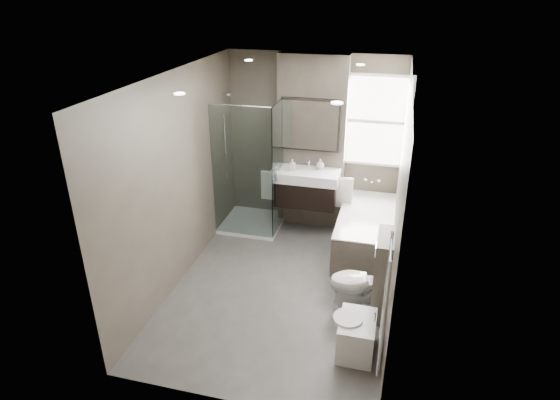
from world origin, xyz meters
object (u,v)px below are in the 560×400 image
(vanity, at_px, (306,187))
(bathtub, at_px, (366,230))
(bidet, at_px, (356,335))
(toilet, at_px, (360,282))

(vanity, relative_size, bathtub, 0.59)
(vanity, relative_size, bidet, 1.82)
(vanity, height_order, toilet, vanity)
(bidet, bearing_deg, bathtub, 92.46)
(vanity, xyz_separation_m, bathtub, (0.92, -0.33, -0.43))
(vanity, height_order, bidet, vanity)
(bathtub, xyz_separation_m, toilet, (0.05, -1.33, 0.03))
(toilet, relative_size, bidet, 1.33)
(bidet, bearing_deg, vanity, 112.91)
(vanity, bearing_deg, bidet, -67.09)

